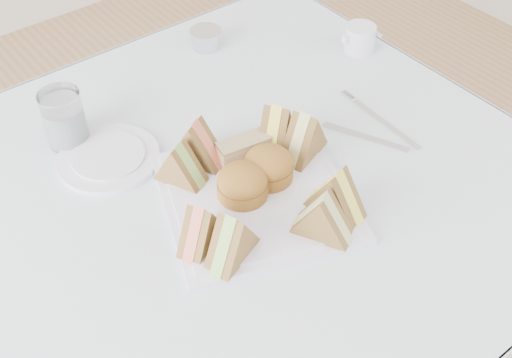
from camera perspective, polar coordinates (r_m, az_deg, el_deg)
table at (r=1.44m, az=-0.52°, el=-10.30°), size 0.90×0.90×0.74m
tablecloth at (r=1.16m, az=-0.64°, el=0.42°), size 1.02×1.02×0.01m
serving_plate at (r=1.10m, az=0.00°, el=-1.63°), size 0.40×0.40×0.01m
sandwich_fl_a at (r=1.00m, az=-4.93°, el=-4.11°), size 0.10×0.08×0.08m
sandwich_fl_b at (r=0.98m, az=-2.16°, el=-5.13°), size 0.11×0.08×0.09m
sandwich_fr_a at (r=1.05m, az=7.16°, el=-1.13°), size 0.07×0.11×0.09m
sandwich_fr_b at (r=1.01m, az=5.97°, el=-3.17°), size 0.09×0.11×0.09m
sandwich_bl_a at (r=1.10m, az=-6.80°, el=1.46°), size 0.08×0.10×0.08m
sandwich_bl_b at (r=1.14m, az=-5.33°, el=3.31°), size 0.09×0.11×0.09m
sandwich_br_a at (r=1.15m, az=4.30°, el=3.99°), size 0.11×0.08×0.09m
sandwich_br_b at (r=1.17m, az=1.81°, el=4.77°), size 0.11×0.10×0.09m
scone_left at (r=1.08m, az=-1.21°, el=-0.37°), size 0.10×0.10×0.06m
scone_right at (r=1.11m, az=1.12°, el=1.19°), size 0.09×0.09×0.06m
pastry_slice at (r=1.15m, az=-1.15°, el=2.63°), size 0.10×0.05×0.04m
side_plate at (r=1.21m, az=-12.97°, el=1.83°), size 0.20×0.20×0.01m
water_glass at (r=1.23m, az=-16.68°, el=5.18°), size 0.08×0.08×0.11m
tea_strainer at (r=1.47m, az=-4.48°, el=12.25°), size 0.09×0.09×0.04m
knife at (r=1.24m, az=9.68°, el=3.71°), size 0.09×0.16×0.00m
fork at (r=1.28m, az=11.43°, el=4.85°), size 0.02×0.18×0.00m
creamer_jug at (r=1.47m, az=9.21°, el=12.23°), size 0.07×0.07×0.06m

